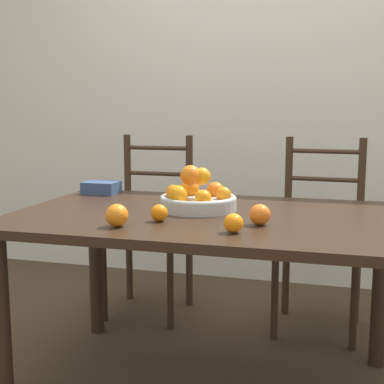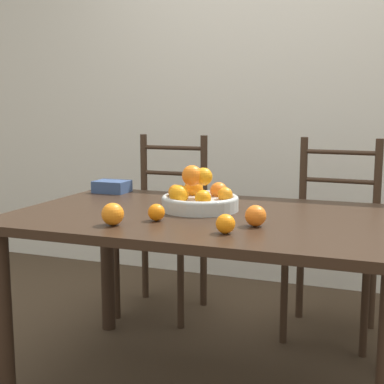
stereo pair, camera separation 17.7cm
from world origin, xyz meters
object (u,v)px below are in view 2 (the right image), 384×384
Objects in this scene: orange_loose_0 at (113,214)px; orange_loose_2 at (156,212)px; orange_loose_3 at (225,224)px; chair_left at (164,228)px; book_stack at (112,187)px; orange_loose_1 at (256,216)px; chair_right at (333,242)px; fruit_bowl at (199,197)px.

orange_loose_2 is (0.11, 0.12, -0.01)m from orange_loose_0.
orange_loose_0 is 1.23× the size of orange_loose_3.
chair_left reaches higher than book_stack.
orange_loose_3 reaches higher than book_stack.
orange_loose_1 is 0.46× the size of book_stack.
book_stack is (-0.49, 0.55, -0.00)m from orange_loose_2.
chair_right reaches higher than orange_loose_1.
orange_loose_1 reaches higher than orange_loose_3.
orange_loose_3 is 0.07× the size of chair_left.
book_stack is (-0.79, 0.66, -0.00)m from orange_loose_3.
orange_loose_0 is 1.07× the size of orange_loose_1.
orange_loose_3 is (0.41, 0.02, -0.01)m from orange_loose_0.
chair_right reaches higher than book_stack.
book_stack is (-0.86, 0.51, -0.01)m from orange_loose_1.
fruit_bowl reaches higher than orange_loose_3.
chair_left reaches higher than orange_loose_3.
orange_loose_1 is 0.16m from orange_loose_3.
orange_loose_3 is 0.07× the size of chair_right.
orange_loose_0 reaches higher than orange_loose_1.
orange_loose_0 is 0.17m from orange_loose_2.
orange_loose_2 is at bearing -48.35° from book_stack.
orange_loose_1 is at bearing -50.44° from chair_left.
book_stack is at bearing 140.23° from orange_loose_3.
fruit_bowl is at bearing 63.38° from orange_loose_0.
chair_right reaches higher than orange_loose_3.
fruit_bowl is at bearing 73.44° from orange_loose_2.
chair_left is 6.13× the size of book_stack.
orange_loose_2 is at bearing -174.16° from orange_loose_1.
chair_right reaches higher than orange_loose_0.
chair_right is 1.15m from book_stack.
orange_loose_3 is 1.30m from chair_left.
chair_right reaches higher than fruit_bowl.
book_stack is at bearing 131.65° from orange_loose_2.
fruit_bowl is 0.31× the size of chair_left.
chair_left is at bearing 122.76° from orange_loose_3.
orange_loose_1 is (0.29, -0.22, -0.01)m from fruit_bowl.
orange_loose_0 is 0.49× the size of book_stack.
chair_right reaches higher than orange_loose_2.
fruit_bowl is 0.90m from chair_right.
orange_loose_0 is 0.08× the size of chair_right.
fruit_bowl is 4.95× the size of orange_loose_2.
orange_loose_3 is at bearing -39.77° from book_stack.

